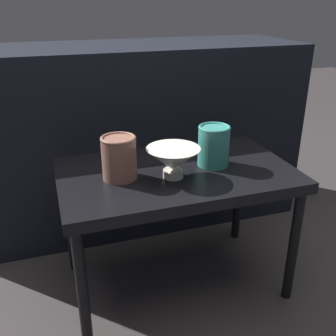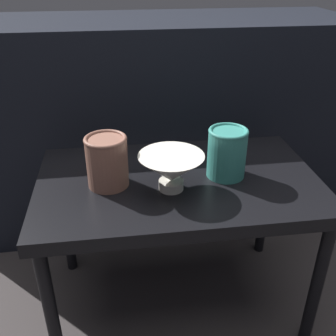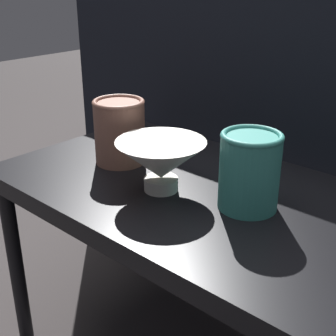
# 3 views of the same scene
# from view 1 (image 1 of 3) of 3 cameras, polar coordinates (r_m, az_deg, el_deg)

# --- Properties ---
(ground_plane) EXTENTS (8.00, 8.00, 0.00)m
(ground_plane) POSITION_cam_1_polar(r_m,az_deg,el_deg) (1.65, 1.04, -16.02)
(ground_plane) COLOR #383333
(table) EXTENTS (0.82, 0.50, 0.49)m
(table) POSITION_cam_1_polar(r_m,az_deg,el_deg) (1.40, 1.17, -2.13)
(table) COLOR black
(table) RESTS_ON ground_plane
(couch_backdrop) EXTENTS (1.53, 0.50, 0.85)m
(couch_backdrop) POSITION_cam_1_polar(r_m,az_deg,el_deg) (1.93, -4.55, 4.78)
(couch_backdrop) COLOR black
(couch_backdrop) RESTS_ON ground_plane
(bowl) EXTENTS (0.18, 0.18, 0.10)m
(bowl) POSITION_cam_1_polar(r_m,az_deg,el_deg) (1.30, 0.77, 1.19)
(bowl) COLOR silver
(bowl) RESTS_ON table
(vase_textured_left) EXTENTS (0.12, 0.12, 0.15)m
(vase_textured_left) POSITION_cam_1_polar(r_m,az_deg,el_deg) (1.30, -7.11, 1.58)
(vase_textured_left) COLOR brown
(vase_textured_left) RESTS_ON table
(vase_colorful_right) EXTENTS (0.11, 0.11, 0.15)m
(vase_colorful_right) POSITION_cam_1_polar(r_m,az_deg,el_deg) (1.40, 6.66, 3.31)
(vase_colorful_right) COLOR teal
(vase_colorful_right) RESTS_ON table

